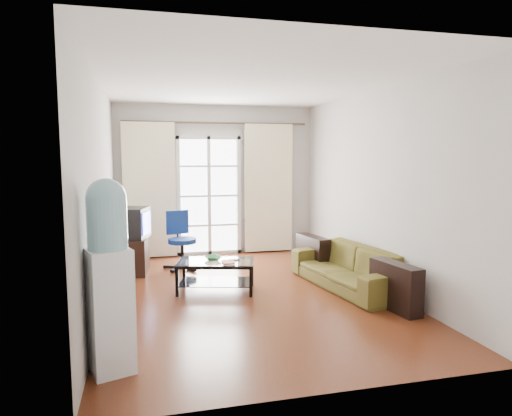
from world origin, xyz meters
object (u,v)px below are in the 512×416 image
(sofa, at_px, (348,267))
(water_cooler, at_px, (109,272))
(task_chair, at_px, (182,252))
(coffee_table, at_px, (216,272))
(tv_stand, at_px, (131,255))
(crt_tv, at_px, (130,223))

(sofa, distance_m, water_cooler, 3.52)
(task_chair, bearing_deg, coffee_table, -91.70)
(sofa, bearing_deg, tv_stand, -126.98)
(crt_tv, bearing_deg, water_cooler, -74.38)
(coffee_table, bearing_deg, sofa, -8.84)
(sofa, xyz_separation_m, coffee_table, (-1.78, 0.28, -0.02))
(sofa, xyz_separation_m, task_chair, (-2.12, 1.62, -0.01))
(task_chair, bearing_deg, sofa, -53.35)
(coffee_table, relative_size, task_chair, 1.22)
(coffee_table, distance_m, task_chair, 1.39)
(task_chair, relative_size, water_cooler, 0.57)
(sofa, bearing_deg, water_cooler, -67.75)
(water_cooler, bearing_deg, crt_tv, 70.33)
(sofa, xyz_separation_m, crt_tv, (-2.90, 1.53, 0.50))
(sofa, height_order, tv_stand, sofa)
(sofa, bearing_deg, task_chair, -136.05)
(water_cooler, bearing_deg, coffee_table, 41.40)
(tv_stand, bearing_deg, crt_tv, -81.70)
(crt_tv, bearing_deg, tv_stand, 109.32)
(sofa, relative_size, task_chair, 2.19)
(tv_stand, distance_m, crt_tv, 0.51)
(sofa, relative_size, crt_tv, 3.26)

